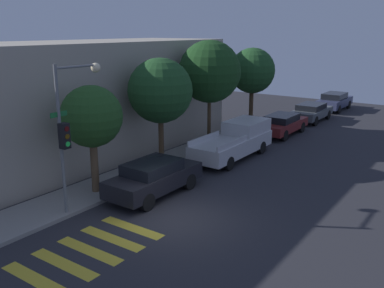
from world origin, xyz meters
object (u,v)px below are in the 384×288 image
at_px(sedan_middle, 282,124).
at_px(tree_near_corner, 92,117).
at_px(tree_midblock, 160,91).
at_px(traffic_light_pole, 71,120).
at_px(pickup_truck, 236,140).
at_px(sedan_tail_of_row, 334,101).
at_px(tree_far_end, 210,72).
at_px(tree_behind_truck, 252,71).
at_px(sedan_near_corner, 154,177).
at_px(sedan_far_end, 311,112).

bearing_deg(sedan_middle, tree_near_corner, 171.65).
relative_size(tree_near_corner, tree_midblock, 0.84).
height_order(traffic_light_pole, pickup_truck, traffic_light_pole).
bearing_deg(pickup_truck, tree_midblock, 150.91).
height_order(sedan_tail_of_row, tree_far_end, tree_far_end).
relative_size(sedan_middle, tree_midblock, 0.85).
bearing_deg(traffic_light_pole, tree_midblock, 7.57).
height_order(sedan_tail_of_row, tree_behind_truck, tree_behind_truck).
relative_size(sedan_near_corner, tree_far_end, 0.72).
bearing_deg(tree_far_end, traffic_light_pole, -175.57).
xyz_separation_m(pickup_truck, sedan_far_end, (11.35, -0.00, -0.20)).
relative_size(pickup_truck, sedan_tail_of_row, 1.23).
xyz_separation_m(sedan_near_corner, tree_behind_truck, (12.37, 2.07, 3.24)).
relative_size(sedan_near_corner, pickup_truck, 0.78).
xyz_separation_m(sedan_far_end, sedan_tail_of_row, (5.50, 0.00, 0.06)).
height_order(sedan_far_end, sedan_tail_of_row, sedan_tail_of_row).
relative_size(sedan_near_corner, tree_behind_truck, 0.80).
bearing_deg(traffic_light_pole, sedan_middle, -4.62).
distance_m(sedan_near_corner, tree_behind_truck, 12.95).
distance_m(tree_near_corner, tree_midblock, 4.34).
xyz_separation_m(traffic_light_pole, tree_near_corner, (1.66, 0.79, -0.28)).
bearing_deg(pickup_truck, tree_near_corner, 165.56).
bearing_deg(sedan_tail_of_row, sedan_near_corner, -180.00).
relative_size(sedan_far_end, tree_near_corner, 0.99).
relative_size(pickup_truck, tree_far_end, 0.93).
xyz_separation_m(sedan_tail_of_row, tree_far_end, (-16.27, 2.07, 3.59)).
bearing_deg(pickup_truck, tree_behind_truck, 20.11).
relative_size(sedan_middle, sedan_tail_of_row, 0.98).
distance_m(tree_near_corner, tree_far_end, 8.67).
xyz_separation_m(traffic_light_pole, tree_far_end, (10.26, 0.79, 0.83)).
distance_m(traffic_light_pole, tree_behind_truck, 15.36).
relative_size(pickup_truck, tree_behind_truck, 1.03).
bearing_deg(tree_near_corner, sedan_middle, -8.35).
bearing_deg(tree_behind_truck, traffic_light_pole, -177.03).
bearing_deg(tree_far_end, tree_midblock, 180.00).
bearing_deg(tree_midblock, tree_behind_truck, 0.00).
relative_size(traffic_light_pole, tree_near_corner, 1.21).
relative_size(traffic_light_pole, tree_far_end, 0.90).
bearing_deg(sedan_tail_of_row, traffic_light_pole, 177.26).
xyz_separation_m(pickup_truck, tree_midblock, (-3.71, 2.07, 2.89)).
bearing_deg(sedan_middle, sedan_far_end, -0.00).
distance_m(sedan_near_corner, sedan_tail_of_row, 23.58).
height_order(sedan_near_corner, tree_behind_truck, tree_behind_truck).
bearing_deg(sedan_near_corner, sedan_middle, 0.00).
xyz_separation_m(tree_midblock, tree_far_end, (4.29, 0.00, 0.57)).
relative_size(traffic_light_pole, tree_behind_truck, 1.00).
relative_size(sedan_near_corner, tree_midblock, 0.82).
bearing_deg(tree_near_corner, sedan_far_end, -6.09).
relative_size(sedan_middle, tree_far_end, 0.75).
bearing_deg(tree_behind_truck, sedan_tail_of_row, -10.44).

